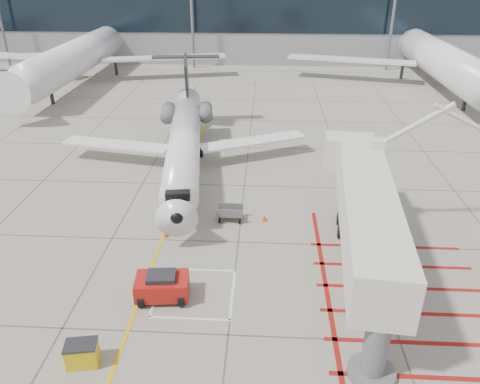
# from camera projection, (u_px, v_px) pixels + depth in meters

# --- Properties ---
(ground_plane) EXTENTS (260.00, 260.00, 0.00)m
(ground_plane) POSITION_uv_depth(u_px,v_px,m) (234.00, 282.00, 25.61)
(ground_plane) COLOR gray
(ground_plane) RESTS_ON ground
(regional_jet) EXTENTS (25.13, 30.06, 7.21)m
(regional_jet) POSITION_uv_depth(u_px,v_px,m) (182.00, 137.00, 35.58)
(regional_jet) COLOR white
(regional_jet) RESTS_ON ground_plane
(jet_bridge) EXTENTS (10.06, 18.48, 7.10)m
(jet_bridge) POSITION_uv_depth(u_px,v_px,m) (368.00, 230.00, 23.73)
(jet_bridge) COLOR silver
(jet_bridge) RESTS_ON ground_plane
(pushback_tug) EXTENTS (2.85, 1.94, 1.58)m
(pushback_tug) POSITION_uv_depth(u_px,v_px,m) (162.00, 285.00, 24.12)
(pushback_tug) COLOR #AB1610
(pushback_tug) RESTS_ON ground_plane
(spill_bin) EXTENTS (1.46, 1.10, 1.15)m
(spill_bin) POSITION_uv_depth(u_px,v_px,m) (82.00, 354.00, 20.27)
(spill_bin) COLOR gold
(spill_bin) RESTS_ON ground_plane
(baggage_cart) EXTENTS (1.73, 1.12, 1.07)m
(baggage_cart) POSITION_uv_depth(u_px,v_px,m) (230.00, 213.00, 31.36)
(baggage_cart) COLOR #555459
(baggage_cart) RESTS_ON ground_plane
(ground_power_unit) EXTENTS (2.35, 1.81, 1.64)m
(ground_power_unit) POSITION_uv_depth(u_px,v_px,m) (376.00, 272.00, 25.05)
(ground_power_unit) COLOR silver
(ground_power_unit) RESTS_ON ground_plane
(cone_nose) EXTENTS (0.32, 0.32, 0.45)m
(cone_nose) POSITION_uv_depth(u_px,v_px,m) (165.00, 234.00, 29.62)
(cone_nose) COLOR #E24D0B
(cone_nose) RESTS_ON ground_plane
(cone_side) EXTENTS (0.36, 0.36, 0.50)m
(cone_side) POSITION_uv_depth(u_px,v_px,m) (264.00, 217.00, 31.44)
(cone_side) COLOR #FF490D
(cone_side) RESTS_ON ground_plane
(terminal_building) EXTENTS (180.00, 28.00, 14.00)m
(terminal_building) POSITION_uv_depth(u_px,v_px,m) (315.00, 10.00, 84.20)
(terminal_building) COLOR gray
(terminal_building) RESTS_ON ground_plane
(terminal_glass_band) EXTENTS (180.00, 0.10, 6.00)m
(terminal_glass_band) POSITION_uv_depth(u_px,v_px,m) (324.00, 13.00, 71.25)
(terminal_glass_band) COLOR black
(terminal_glass_band) RESTS_ON ground_plane
(bg_aircraft_b) EXTENTS (39.21, 43.57, 13.07)m
(bg_aircraft_b) POSITION_uv_depth(u_px,v_px,m) (83.00, 31.00, 64.77)
(bg_aircraft_b) COLOR silver
(bg_aircraft_b) RESTS_ON ground_plane
(bg_aircraft_c) EXTENTS (39.34, 43.71, 13.11)m
(bg_aircraft_c) POSITION_uv_depth(u_px,v_px,m) (437.00, 34.00, 62.34)
(bg_aircraft_c) COLOR silver
(bg_aircraft_c) RESTS_ON ground_plane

